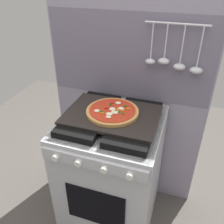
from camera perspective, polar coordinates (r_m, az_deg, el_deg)
ground_plane at (r=2.04m, az=0.00°, el=-22.77°), size 4.00×4.00×0.00m
kitchen_backsplash at (r=1.74m, az=3.64°, el=1.57°), size 1.10×0.09×1.55m
stove at (r=1.69m, az=-0.02°, el=-13.89°), size 0.60×0.64×0.90m
baking_tray at (r=1.41m, az=0.00°, el=-0.63°), size 0.54×0.38×0.02m
pizza_left at (r=1.40m, az=0.08°, el=0.19°), size 0.31×0.31×0.03m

